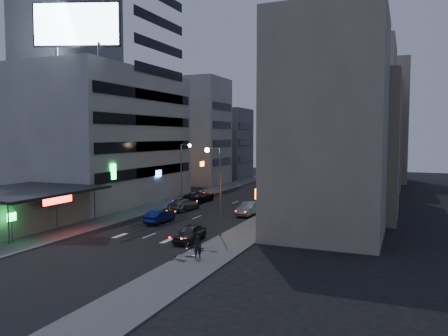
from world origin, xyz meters
The scene contains 29 objects.
ground centered at (0.00, 0.00, 0.00)m, with size 180.00×180.00×0.00m, color black.
sidewalk_left centered at (-8.00, 30.00, 0.06)m, with size 4.00×120.00×0.12m, color #4C4C4F.
sidewalk_right centered at (8.00, 30.00, 0.06)m, with size 4.00×120.00×0.12m, color #4C4C4F.
food_court centered at (-13.90, 2.00, 1.98)m, with size 11.00×13.00×3.88m.
white_building centered at (-17.00, 20.00, 9.00)m, with size 14.00×24.00×18.00m, color beige.
grey_tower centered at (-26.00, 23.00, 17.00)m, with size 10.00×14.00×34.00m, color slate.
shophouse_near centered at (15.00, 10.50, 10.00)m, with size 10.00×11.00×20.00m, color tan.
shophouse_mid centered at (15.50, 22.00, 8.00)m, with size 11.00×12.00×16.00m, color gray.
shophouse_far centered at (15.00, 35.00, 11.00)m, with size 10.00×14.00×22.00m, color tan.
far_left_a centered at (-15.50, 45.00, 10.00)m, with size 11.00×10.00×20.00m, color beige.
far_left_b centered at (-16.00, 58.00, 7.50)m, with size 12.00×10.00×15.00m, color slate.
far_right_a centered at (15.50, 50.00, 9.00)m, with size 11.00×12.00×18.00m, color gray.
far_right_b centered at (16.00, 64.00, 12.00)m, with size 12.00×12.00×24.00m, color tan.
billboard centered at (-12.99, 9.97, 21.66)m, with size 9.52×3.75×6.20m.
street_lamp_right_near centered at (5.90, 6.00, 5.36)m, with size 1.60×0.44×8.02m.
street_lamp_left centered at (-5.90, 22.00, 5.36)m, with size 1.60×0.44×8.02m.
street_lamp_right_far centered at (5.90, 40.00, 5.36)m, with size 1.60×0.44×8.02m.
parked_car_right_near centered at (4.45, 3.56, 0.73)m, with size 1.74×4.31×1.47m, color #2B2A30.
parked_car_right_mid centered at (4.94, 17.49, 0.76)m, with size 1.60×4.59×1.51m, color #979B9E.
parked_car_left centered at (-4.90, 24.72, 0.78)m, with size 2.57×5.58×1.55m, color #25252A.
parked_car_right_far centered at (4.68, 34.14, 0.69)m, with size 1.93×4.74×1.37m, color #9FA1A7.
road_car_blue centered at (-2.24, 9.61, 0.69)m, with size 1.45×4.17×1.37m, color navy.
road_car_silver centered at (-3.53, 17.42, 0.74)m, with size 2.09×5.13×1.49m, color #95989D.
person centered at (7.55, -1.25, 0.97)m, with size 0.62×0.41×1.71m, color black.
scooter_black_a centered at (7.16, -2.15, 0.64)m, with size 1.69×0.56×1.03m, color black, non-canonical shape.
scooter_silver_a centered at (7.11, -0.70, 0.73)m, with size 1.99×0.66×1.22m, color silver, non-canonical shape.
scooter_blue centered at (7.29, 0.84, 0.69)m, with size 1.85×0.62×1.13m, color navy, non-canonical shape.
scooter_black_b centered at (6.89, 1.39, 0.72)m, with size 1.95×0.65×1.19m, color black, non-canonical shape.
scooter_silver_b centered at (8.27, 1.09, 0.64)m, with size 1.70×0.57×1.04m, color gray, non-canonical shape.
Camera 1 is at (21.65, -29.89, 9.20)m, focal length 35.00 mm.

